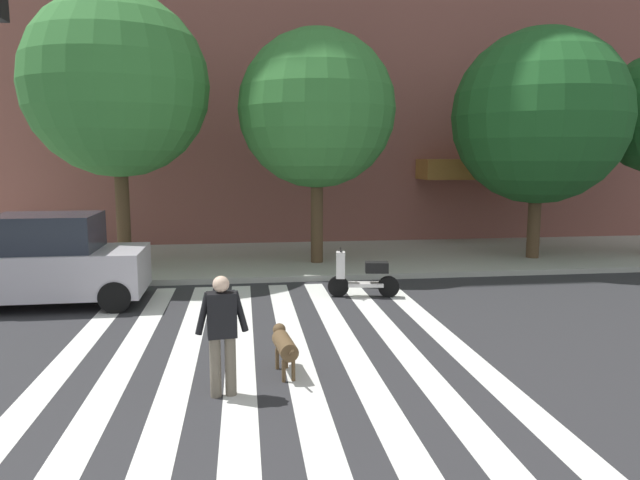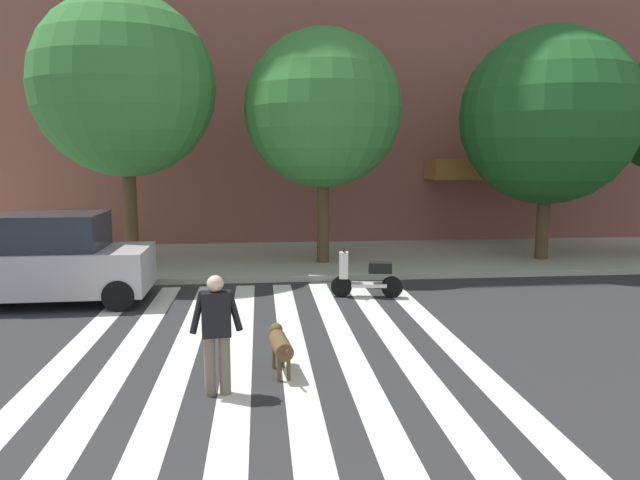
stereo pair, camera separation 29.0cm
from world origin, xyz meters
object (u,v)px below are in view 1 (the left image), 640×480
object	(u,v)px
street_tree_nearest	(117,86)
street_tree_further	(540,117)
parked_car_behind_first	(41,263)
parked_scooter	(363,276)
pedestrian_dog_walker	(222,329)
street_tree_middle	(317,110)
dog_on_leash	(284,344)

from	to	relation	value
street_tree_nearest	street_tree_further	size ratio (longest dim) A/B	1.09
parked_car_behind_first	street_tree_further	world-z (taller)	street_tree_further
parked_scooter	pedestrian_dog_walker	distance (m)	6.00
street_tree_nearest	pedestrian_dog_walker	distance (m)	10.23
parked_scooter	street_tree_further	bearing A→B (deg)	31.12
street_tree_middle	dog_on_leash	bearing A→B (deg)	-100.61
street_tree_nearest	dog_on_leash	distance (m)	10.15
parked_scooter	street_tree_middle	world-z (taller)	street_tree_middle
parked_scooter	street_tree_nearest	distance (m)	8.38
parked_car_behind_first	parked_scooter	xyz separation A→B (m)	(7.01, -0.20, -0.44)
parked_scooter	street_tree_further	world-z (taller)	street_tree_further
pedestrian_dog_walker	parked_scooter	bearing A→B (deg)	59.96
parked_scooter	dog_on_leash	world-z (taller)	parked_scooter
street_tree_further	dog_on_leash	world-z (taller)	street_tree_further
street_tree_nearest	pedestrian_dog_walker	xyz separation A→B (m)	(2.97, -8.88, -4.13)
parked_scooter	street_tree_middle	distance (m)	5.51
street_tree_nearest	pedestrian_dog_walker	size ratio (longest dim) A/B	4.49
street_tree_middle	dog_on_leash	distance (m)	9.29
street_tree_nearest	pedestrian_dog_walker	bearing A→B (deg)	-71.50
parked_car_behind_first	street_tree_middle	bearing A→B (deg)	28.81
street_tree_nearest	dog_on_leash	bearing A→B (deg)	-64.88
street_tree_middle	parked_car_behind_first	bearing A→B (deg)	-151.19
street_tree_nearest	parked_scooter	bearing A→B (deg)	-31.78
street_tree_nearest	street_tree_middle	bearing A→B (deg)	0.34
pedestrian_dog_walker	parked_car_behind_first	bearing A→B (deg)	126.72
pedestrian_dog_walker	street_tree_nearest	bearing A→B (deg)	108.50
street_tree_nearest	street_tree_middle	world-z (taller)	street_tree_nearest
pedestrian_dog_walker	dog_on_leash	world-z (taller)	pedestrian_dog_walker
parked_scooter	pedestrian_dog_walker	size ratio (longest dim) A/B	0.99
dog_on_leash	street_tree_further	bearing A→B (deg)	44.91
parked_car_behind_first	street_tree_further	distance (m)	13.89
pedestrian_dog_walker	dog_on_leash	size ratio (longest dim) A/B	1.42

